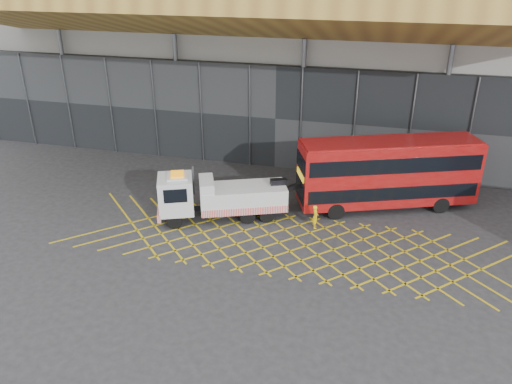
# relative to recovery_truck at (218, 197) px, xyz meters

# --- Properties ---
(ground_plane) EXTENTS (120.00, 120.00, 0.00)m
(ground_plane) POSITION_rel_recovery_truck_xyz_m (-0.38, -1.98, -1.54)
(ground_plane) COLOR #272729
(road_markings) EXTENTS (27.96, 7.16, 0.01)m
(road_markings) POSITION_rel_recovery_truck_xyz_m (5.22, -1.98, -1.54)
(road_markings) COLOR gold
(road_markings) RESTS_ON ground_plane
(construction_building) EXTENTS (55.00, 23.97, 18.00)m
(construction_building) POSITION_rel_recovery_truck_xyz_m (1.55, 16.41, 7.43)
(construction_building) COLOR gray
(construction_building) RESTS_ON ground_plane
(recovery_truck) EXTENTS (9.32, 5.19, 3.34)m
(recovery_truck) POSITION_rel_recovery_truck_xyz_m (0.00, 0.00, 0.00)
(recovery_truck) COLOR black
(recovery_truck) RESTS_ON ground_plane
(bus_towed) EXTENTS (11.78, 6.77, 4.74)m
(bus_towed) POSITION_rel_recovery_truck_xyz_m (10.29, 4.26, 1.09)
(bus_towed) COLOR maroon
(bus_towed) RESTS_ON ground_plane
(worker) EXTENTS (0.49, 0.63, 1.53)m
(worker) POSITION_rel_recovery_truck_xyz_m (6.20, 0.34, -0.78)
(worker) COLOR yellow
(worker) RESTS_ON ground_plane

